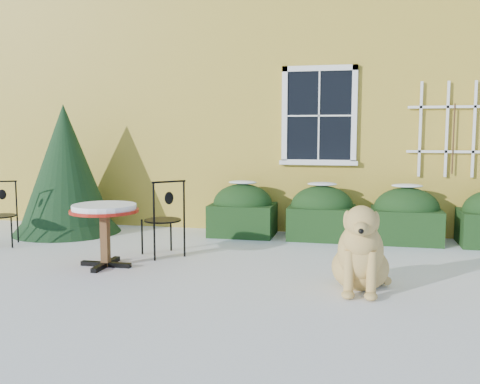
% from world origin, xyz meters
% --- Properties ---
extents(ground, '(80.00, 80.00, 0.00)m').
position_xyz_m(ground, '(0.00, 0.00, 0.00)').
color(ground, white).
rests_on(ground, ground).
extents(house, '(12.40, 8.40, 6.40)m').
position_xyz_m(house, '(0.00, 7.00, 3.22)').
color(house, gold).
rests_on(house, ground).
extents(hedge_row, '(4.95, 0.80, 0.91)m').
position_xyz_m(hedge_row, '(1.65, 2.55, 0.40)').
color(hedge_row, black).
rests_on(hedge_row, ground).
extents(evergreen_shrub, '(1.80, 1.80, 2.17)m').
position_xyz_m(evergreen_shrub, '(-3.28, 2.13, 0.88)').
color(evergreen_shrub, black).
rests_on(evergreen_shrub, ground).
extents(bistro_table, '(0.86, 0.86, 0.80)m').
position_xyz_m(bistro_table, '(-1.56, 0.12, 0.67)').
color(bistro_table, black).
rests_on(bistro_table, ground).
extents(patio_chair_near, '(0.66, 0.66, 1.06)m').
position_xyz_m(patio_chair_near, '(-1.03, 0.83, 0.53)').
color(patio_chair_near, black).
rests_on(patio_chair_near, ground).
extents(patio_chair_far, '(0.57, 0.56, 0.97)m').
position_xyz_m(patio_chair_far, '(-3.70, 0.98, 0.48)').
color(patio_chair_far, black).
rests_on(patio_chair_far, ground).
extents(dog, '(0.66, 1.10, 0.99)m').
position_xyz_m(dog, '(1.61, -0.27, 0.40)').
color(dog, tan).
rests_on(dog, ground).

